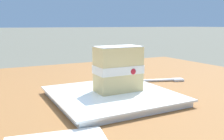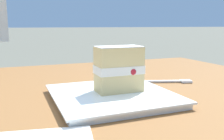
% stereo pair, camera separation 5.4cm
% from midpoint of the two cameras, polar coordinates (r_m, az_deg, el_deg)
% --- Properties ---
extents(patio_table, '(1.41, 0.92, 0.72)m').
position_cam_midpoint_polar(patio_table, '(0.64, -15.88, -13.97)').
color(patio_table, brown).
rests_on(patio_table, ground).
extents(dessert_plate, '(0.25, 0.25, 0.02)m').
position_cam_midpoint_polar(dessert_plate, '(0.56, -2.81, -5.95)').
color(dessert_plate, white).
rests_on(dessert_plate, patio_table).
extents(cake_slice, '(0.10, 0.07, 0.10)m').
position_cam_midpoint_polar(cake_slice, '(0.56, -1.38, 0.23)').
color(cake_slice, '#E0C17A').
rests_on(cake_slice, dessert_plate).
extents(dessert_fork, '(0.17, 0.07, 0.01)m').
position_cam_midpoint_polar(dessert_fork, '(0.74, 8.60, -2.34)').
color(dessert_fork, silver).
rests_on(dessert_fork, patio_table).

